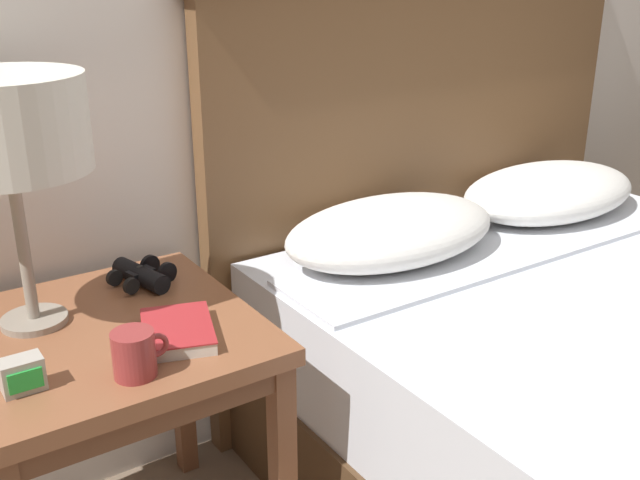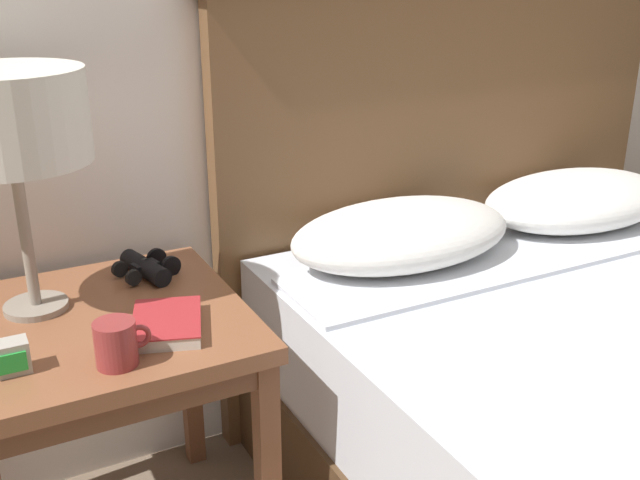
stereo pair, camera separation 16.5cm
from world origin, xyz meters
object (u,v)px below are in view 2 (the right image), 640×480
(nightstand, at_px, (103,352))
(coffee_mug, at_px, (117,343))
(alarm_clock, at_px, (9,358))
(table_lamp, at_px, (8,121))
(binoculars_pair, at_px, (146,267))
(book_on_nightstand, at_px, (166,324))

(nightstand, xyz_separation_m, coffee_mug, (-0.01, -0.20, 0.12))
(nightstand, height_order, alarm_clock, alarm_clock)
(nightstand, bearing_deg, table_lamp, 137.75)
(alarm_clock, bearing_deg, coffee_mug, -18.44)
(nightstand, distance_m, binoculars_pair, 0.24)
(coffee_mug, relative_size, alarm_clock, 1.47)
(table_lamp, bearing_deg, alarm_clock, -107.67)
(nightstand, bearing_deg, coffee_mug, -92.27)
(coffee_mug, bearing_deg, nightstand, 87.73)
(book_on_nightstand, height_order, alarm_clock, alarm_clock)
(binoculars_pair, relative_size, coffee_mug, 1.60)
(table_lamp, bearing_deg, book_on_nightstand, -45.11)
(binoculars_pair, relative_size, alarm_clock, 2.36)
(nightstand, xyz_separation_m, book_on_nightstand, (0.11, -0.12, 0.10))
(nightstand, xyz_separation_m, table_lamp, (-0.11, 0.10, 0.48))
(coffee_mug, height_order, alarm_clock, coffee_mug)
(table_lamp, height_order, binoculars_pair, table_lamp)
(table_lamp, xyz_separation_m, alarm_clock, (-0.08, -0.24, -0.37))
(table_lamp, distance_m, coffee_mug, 0.48)
(book_on_nightstand, distance_m, binoculars_pair, 0.28)
(table_lamp, distance_m, book_on_nightstand, 0.49)
(table_lamp, bearing_deg, binoculars_pair, 13.53)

